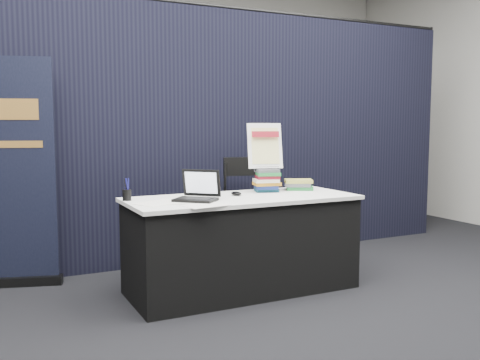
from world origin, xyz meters
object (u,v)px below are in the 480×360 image
display_table (242,244)px  stacking_chair (255,207)px  book_stack_tall (266,180)px  info_sign (265,146)px  pullup_banner (8,186)px  laptop (193,193)px  book_stack_short (299,185)px

display_table → stacking_chair: bearing=53.5°
display_table → book_stack_tall: (0.32, 0.18, 0.47)m
info_sign → stacking_chair: info_sign is taller
book_stack_tall → pullup_banner: pullup_banner is taller
laptop → info_sign: info_sign is taller
book_stack_short → stacking_chair: 0.50m
book_stack_tall → book_stack_short: bearing=-1.9°
display_table → stacking_chair: stacking_chair is taller
display_table → laptop: bearing=-174.6°
info_sign → stacking_chair: (0.09, 0.34, -0.57)m
book_stack_tall → stacking_chair: 0.48m
book_stack_tall → book_stack_short: size_ratio=0.90×
book_stack_tall → laptop: bearing=-163.7°
laptop → book_stack_short: size_ratio=1.54×
info_sign → stacking_chair: 0.67m
book_stack_tall → pullup_banner: 2.09m
pullup_banner → laptop: bearing=-22.0°
book_stack_short → info_sign: 0.46m
book_stack_short → info_sign: size_ratio=0.66×
display_table → pullup_banner: size_ratio=0.98×
laptop → book_stack_short: laptop is taller
book_stack_tall → stacking_chair: size_ratio=0.23×
info_sign → display_table: bearing=-129.7°
display_table → book_stack_short: bearing=14.8°
book_stack_tall → stacking_chair: stacking_chair is taller
book_stack_short → stacking_chair: (-0.22, 0.38, -0.24)m
book_stack_short → display_table: bearing=-165.2°
book_stack_short → pullup_banner: size_ratio=0.14×
display_table → book_stack_tall: book_stack_tall is taller
book_stack_short → laptop: bearing=-168.9°
display_table → laptop: laptop is taller
display_table → pullup_banner: pullup_banner is taller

